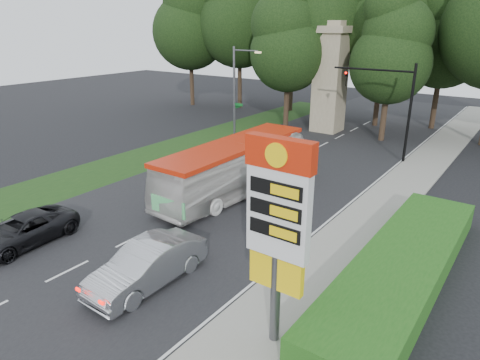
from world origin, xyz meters
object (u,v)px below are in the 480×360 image
Objects in this scene: monument at (330,77)px; transit_bus at (234,169)px; sedan_silver at (147,265)px; gas_station_pylon at (278,218)px; streetlight_signs at (236,90)px; traffic_signal_mast at (393,98)px; suv_charcoal at (23,230)px.

monument reaches higher than transit_bus.
gas_station_pylon is at bearing 1.31° from sedan_silver.
sedan_silver is at bearing -178.87° from gas_station_pylon.
gas_station_pylon is 0.60× the size of transit_bus.
gas_station_pylon is 25.74m from streetlight_signs.
transit_bus is at bearing 132.16° from gas_station_pylon.
gas_station_pylon is 22.29m from traffic_signal_mast.
transit_bus reaches higher than sedan_silver.
transit_bus is at bearing 106.92° from sedan_silver.
streetlight_signs is 1.59× the size of suv_charcoal.
suv_charcoal is (3.21, -21.25, -3.74)m from streetlight_signs.
monument is 2.00× the size of suv_charcoal.
transit_bus is 10.18m from sedan_silver.
sedan_silver is at bearing -62.65° from streetlight_signs.
suv_charcoal is (-1.78, -29.25, -4.41)m from monument.
suv_charcoal is at bearing -170.94° from sedan_silver.
streetlight_signs is (-12.67, -1.99, -0.23)m from traffic_signal_mast.
streetlight_signs is at bearing -121.97° from monument.
monument is 1.92× the size of sedan_silver.
transit_bus reaches higher than suv_charcoal.
gas_station_pylon reaches higher than transit_bus.
streetlight_signs reaches higher than gas_station_pylon.
monument is at bearing 101.09° from sedan_silver.
monument is at bearing 101.29° from transit_bus.
transit_bus is 2.28× the size of suv_charcoal.
traffic_signal_mast reaches higher than transit_bus.
gas_station_pylon is 1.31× the size of sedan_silver.
suv_charcoal is at bearing -174.55° from gas_station_pylon.
streetlight_signs reaches higher than suv_charcoal.
transit_bus is (7.49, -10.41, -2.84)m from streetlight_signs.
suv_charcoal is (-9.46, -23.24, -3.97)m from traffic_signal_mast.
traffic_signal_mast is 0.63× the size of transit_bus.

